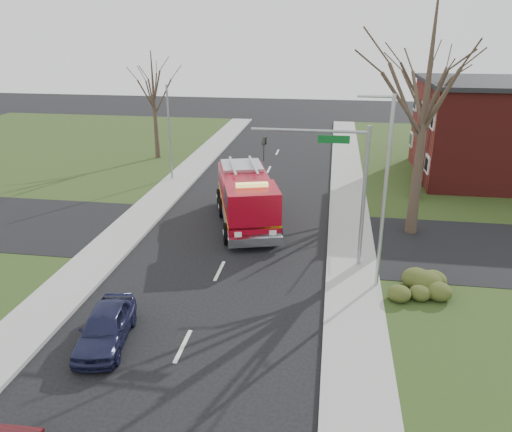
# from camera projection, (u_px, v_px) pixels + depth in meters

# --- Properties ---
(ground) EXTENTS (120.00, 120.00, 0.00)m
(ground) POSITION_uv_depth(u_px,v_px,m) (220.00, 271.00, 23.57)
(ground) COLOR black
(ground) RESTS_ON ground
(sidewalk_right) EXTENTS (2.40, 80.00, 0.15)m
(sidewalk_right) POSITION_uv_depth(u_px,v_px,m) (353.00, 279.00, 22.65)
(sidewalk_right) COLOR #9D9E98
(sidewalk_right) RESTS_ON ground
(sidewalk_left) EXTENTS (2.40, 80.00, 0.15)m
(sidewalk_left) POSITION_uv_depth(u_px,v_px,m) (96.00, 261.00, 24.43)
(sidewalk_left) COLOR #9D9E98
(sidewalk_left) RESTS_ON ground
(health_center_sign) EXTENTS (0.12, 2.00, 1.40)m
(health_center_sign) POSITION_uv_depth(u_px,v_px,m) (414.00, 185.00, 33.29)
(health_center_sign) COLOR #461011
(health_center_sign) RESTS_ON ground
(hedge_corner) EXTENTS (2.80, 2.00, 0.90)m
(hedge_corner) POSITION_uv_depth(u_px,v_px,m) (421.00, 284.00, 21.15)
(hedge_corner) COLOR #303F16
(hedge_corner) RESTS_ON lawn_right
(bare_tree_near) EXTENTS (6.00, 6.00, 12.00)m
(bare_tree_near) POSITION_uv_depth(u_px,v_px,m) (426.00, 99.00, 25.10)
(bare_tree_near) COLOR #3B2B22
(bare_tree_near) RESTS_ON ground
(bare_tree_far) EXTENTS (5.25, 5.25, 10.50)m
(bare_tree_far) POSITION_uv_depth(u_px,v_px,m) (426.00, 95.00, 33.52)
(bare_tree_far) COLOR #3B2B22
(bare_tree_far) RESTS_ON ground
(bare_tree_left) EXTENTS (4.50, 4.50, 9.00)m
(bare_tree_left) POSITION_uv_depth(u_px,v_px,m) (154.00, 94.00, 41.48)
(bare_tree_left) COLOR #3B2B22
(bare_tree_left) RESTS_ON ground
(traffic_signal_mast) EXTENTS (5.29, 0.18, 6.80)m
(traffic_signal_mast) POSITION_uv_depth(u_px,v_px,m) (337.00, 171.00, 22.53)
(traffic_signal_mast) COLOR gray
(traffic_signal_mast) RESTS_ON ground
(streetlight_pole) EXTENTS (1.48, 0.16, 8.40)m
(streetlight_pole) POSITION_uv_depth(u_px,v_px,m) (384.00, 190.00, 20.46)
(streetlight_pole) COLOR #B7BABF
(streetlight_pole) RESTS_ON ground
(utility_pole_far) EXTENTS (0.14, 0.14, 7.00)m
(utility_pole_far) POSITION_uv_depth(u_px,v_px,m) (169.00, 134.00, 36.22)
(utility_pole_far) COLOR gray
(utility_pole_far) RESTS_ON ground
(fire_engine) EXTENTS (4.96, 8.56, 3.27)m
(fire_engine) POSITION_uv_depth(u_px,v_px,m) (247.00, 200.00, 28.66)
(fire_engine) COLOR maroon
(fire_engine) RESTS_ON ground
(parked_car_maroon) EXTENTS (2.18, 4.17, 1.35)m
(parked_car_maroon) POSITION_uv_depth(u_px,v_px,m) (105.00, 327.00, 18.01)
(parked_car_maroon) COLOR #1B1E3C
(parked_car_maroon) RESTS_ON ground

